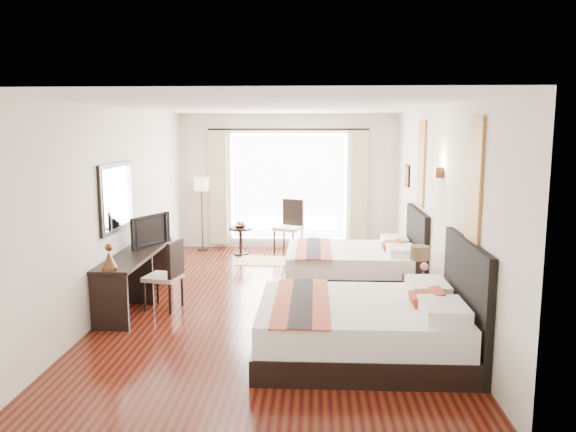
{
  "coord_description": "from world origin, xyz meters",
  "views": [
    {
      "loc": [
        0.55,
        -7.88,
        2.5
      ],
      "look_at": [
        0.15,
        0.44,
        1.19
      ],
      "focal_mm": 35.0,
      "sensor_mm": 36.0,
      "label": 1
    }
  ],
  "objects_px": {
    "desk_chair": "(165,288)",
    "nightstand": "(419,295)",
    "table_lamp": "(420,255)",
    "television": "(147,230)",
    "vase": "(424,273)",
    "bed_near": "(368,326)",
    "fruit_bowl": "(241,226)",
    "bed_far": "(356,264)",
    "floor_lamp": "(201,189)",
    "window_chair": "(289,236)",
    "side_table": "(241,241)",
    "console_desk": "(136,278)"
  },
  "relations": [
    {
      "from": "fruit_bowl",
      "to": "window_chair",
      "type": "xyz_separation_m",
      "value": [
        0.95,
        0.25,
        -0.24
      ]
    },
    {
      "from": "nightstand",
      "to": "console_desk",
      "type": "relative_size",
      "value": 0.22
    },
    {
      "from": "bed_far",
      "to": "window_chair",
      "type": "distance_m",
      "value": 2.54
    },
    {
      "from": "console_desk",
      "to": "side_table",
      "type": "relative_size",
      "value": 4.09
    },
    {
      "from": "console_desk",
      "to": "television",
      "type": "distance_m",
      "value": 0.79
    },
    {
      "from": "bed_near",
      "to": "fruit_bowl",
      "type": "xyz_separation_m",
      "value": [
        -2.08,
        4.98,
        0.23
      ]
    },
    {
      "from": "console_desk",
      "to": "television",
      "type": "bearing_deg",
      "value": 87.73
    },
    {
      "from": "fruit_bowl",
      "to": "floor_lamp",
      "type": "bearing_deg",
      "value": 156.06
    },
    {
      "from": "console_desk",
      "to": "fruit_bowl",
      "type": "distance_m",
      "value": 3.46
    },
    {
      "from": "bed_far",
      "to": "fruit_bowl",
      "type": "height_order",
      "value": "bed_far"
    },
    {
      "from": "floor_lamp",
      "to": "fruit_bowl",
      "type": "xyz_separation_m",
      "value": [
        0.85,
        -0.38,
        -0.7
      ]
    },
    {
      "from": "desk_chair",
      "to": "vase",
      "type": "bearing_deg",
      "value": -168.87
    },
    {
      "from": "window_chair",
      "to": "television",
      "type": "bearing_deg",
      "value": -9.25
    },
    {
      "from": "table_lamp",
      "to": "desk_chair",
      "type": "distance_m",
      "value": 3.56
    },
    {
      "from": "floor_lamp",
      "to": "window_chair",
      "type": "distance_m",
      "value": 2.04
    },
    {
      "from": "bed_far",
      "to": "floor_lamp",
      "type": "bearing_deg",
      "value": 141.76
    },
    {
      "from": "nightstand",
      "to": "desk_chair",
      "type": "bearing_deg",
      "value": -178.89
    },
    {
      "from": "console_desk",
      "to": "vase",
      "type": "bearing_deg",
      "value": -3.71
    },
    {
      "from": "window_chair",
      "to": "bed_near",
      "type": "bearing_deg",
      "value": 36.24
    },
    {
      "from": "bed_far",
      "to": "side_table",
      "type": "relative_size",
      "value": 4.01
    },
    {
      "from": "television",
      "to": "side_table",
      "type": "distance_m",
      "value": 3.05
    },
    {
      "from": "side_table",
      "to": "floor_lamp",
      "type": "bearing_deg",
      "value": 155.35
    },
    {
      "from": "television",
      "to": "fruit_bowl",
      "type": "distance_m",
      "value": 3.01
    },
    {
      "from": "side_table",
      "to": "console_desk",
      "type": "bearing_deg",
      "value": -107.98
    },
    {
      "from": "bed_near",
      "to": "table_lamp",
      "type": "height_order",
      "value": "bed_near"
    },
    {
      "from": "television",
      "to": "console_desk",
      "type": "bearing_deg",
      "value": -157.52
    },
    {
      "from": "table_lamp",
      "to": "television",
      "type": "relative_size",
      "value": 0.49
    },
    {
      "from": "television",
      "to": "window_chair",
      "type": "xyz_separation_m",
      "value": [
        2.0,
        3.03,
        -0.67
      ]
    },
    {
      "from": "side_table",
      "to": "window_chair",
      "type": "distance_m",
      "value": 0.99
    },
    {
      "from": "table_lamp",
      "to": "vase",
      "type": "height_order",
      "value": "table_lamp"
    },
    {
      "from": "desk_chair",
      "to": "window_chair",
      "type": "xyz_separation_m",
      "value": [
        1.56,
        3.74,
        0.03
      ]
    },
    {
      "from": "console_desk",
      "to": "side_table",
      "type": "distance_m",
      "value": 3.45
    },
    {
      "from": "desk_chair",
      "to": "fruit_bowl",
      "type": "height_order",
      "value": "desk_chair"
    },
    {
      "from": "bed_far",
      "to": "vase",
      "type": "relative_size",
      "value": 15.13
    },
    {
      "from": "nightstand",
      "to": "side_table",
      "type": "xyz_separation_m",
      "value": [
        -2.92,
        3.41,
        0.04
      ]
    },
    {
      "from": "desk_chair",
      "to": "nightstand",
      "type": "bearing_deg",
      "value": -166.75
    },
    {
      "from": "bed_far",
      "to": "table_lamp",
      "type": "distance_m",
      "value": 1.63
    },
    {
      "from": "floor_lamp",
      "to": "fruit_bowl",
      "type": "relative_size",
      "value": 6.43
    },
    {
      "from": "bed_far",
      "to": "television",
      "type": "height_order",
      "value": "television"
    },
    {
      "from": "table_lamp",
      "to": "side_table",
      "type": "distance_m",
      "value": 4.47
    },
    {
      "from": "floor_lamp",
      "to": "television",
      "type": "bearing_deg",
      "value": -93.52
    },
    {
      "from": "table_lamp",
      "to": "bed_far",
      "type": "bearing_deg",
      "value": 119.54
    },
    {
      "from": "bed_near",
      "to": "nightstand",
      "type": "xyz_separation_m",
      "value": [
        0.84,
        1.56,
        -0.1
      ]
    },
    {
      "from": "fruit_bowl",
      "to": "window_chair",
      "type": "distance_m",
      "value": 1.01
    },
    {
      "from": "television",
      "to": "window_chair",
      "type": "height_order",
      "value": "television"
    },
    {
      "from": "console_desk",
      "to": "fruit_bowl",
      "type": "height_order",
      "value": "console_desk"
    },
    {
      "from": "table_lamp",
      "to": "television",
      "type": "distance_m",
      "value": 4.01
    },
    {
      "from": "window_chair",
      "to": "fruit_bowl",
      "type": "bearing_deg",
      "value": -51.37
    },
    {
      "from": "bed_near",
      "to": "window_chair",
      "type": "height_order",
      "value": "bed_near"
    },
    {
      "from": "bed_near",
      "to": "bed_far",
      "type": "xyz_separation_m",
      "value": [
        0.08,
        2.99,
        -0.02
      ]
    }
  ]
}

